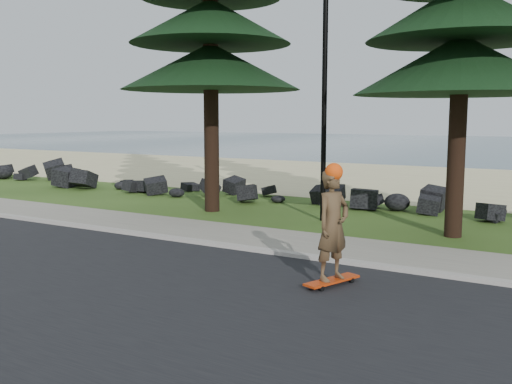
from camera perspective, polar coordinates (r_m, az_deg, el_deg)
ground at (r=12.80m, az=0.87°, el=-5.07°), size 160.00×160.00×0.00m
road at (r=9.28m, az=-13.16°, el=-10.09°), size 160.00×7.00×0.02m
kerb at (r=12.03m, az=-1.25°, el=-5.64°), size 160.00×0.20×0.10m
sidewalk at (r=12.96m, az=1.30°, el=-4.73°), size 160.00×2.00×0.08m
beach_sand at (r=26.26m, az=16.63°, el=1.08°), size 160.00×15.00×0.01m
seawall_boulders at (r=17.81m, az=9.77°, el=-1.62°), size 60.00×2.40×1.10m
lamp_post at (r=15.42m, az=6.90°, el=12.46°), size 0.25×0.14×8.14m
skateboarder at (r=9.39m, az=7.71°, el=-3.37°), size 0.64×1.12×2.03m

